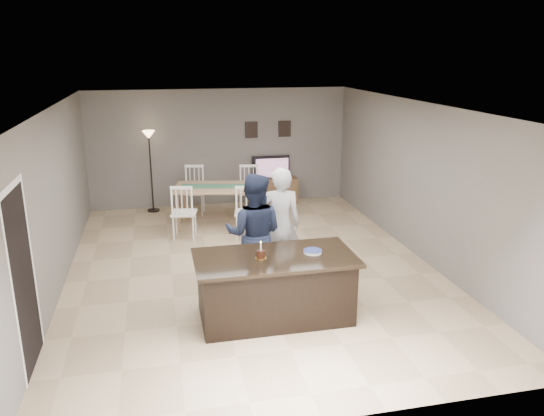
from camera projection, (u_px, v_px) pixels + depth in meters
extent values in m
plane|color=tan|center=(251.00, 267.00, 8.99)|extent=(8.00, 8.00, 0.00)
plane|color=slate|center=(220.00, 148.00, 12.35)|extent=(6.00, 0.00, 6.00)
plane|color=slate|center=(328.00, 297.00, 4.86)|extent=(6.00, 0.00, 6.00)
plane|color=slate|center=(55.00, 201.00, 7.98)|extent=(0.00, 8.00, 8.00)
plane|color=slate|center=(420.00, 181.00, 9.23)|extent=(0.00, 8.00, 8.00)
plane|color=white|center=(249.00, 106.00, 8.22)|extent=(8.00, 8.00, 0.00)
cube|color=black|center=(275.00, 289.00, 7.18)|extent=(2.00, 1.00, 0.85)
cube|color=black|center=(275.00, 258.00, 7.05)|extent=(2.15, 1.10, 0.05)
cube|color=brown|center=(272.00, 191.00, 12.68)|extent=(1.20, 0.40, 0.60)
imported|color=black|center=(271.00, 167.00, 12.58)|extent=(0.91, 0.12, 0.53)
plane|color=#F25A1A|center=(272.00, 168.00, 12.51)|extent=(0.78, 0.00, 0.78)
cube|color=black|center=(251.00, 130.00, 12.36)|extent=(0.30, 0.02, 0.38)
cube|color=black|center=(285.00, 129.00, 12.53)|extent=(0.30, 0.02, 0.38)
plane|color=black|center=(24.00, 281.00, 5.91)|extent=(0.00, 2.10, 2.10)
plane|color=white|center=(11.00, 187.00, 5.60)|extent=(0.00, 1.02, 1.02)
imported|color=#BCBDC1|center=(280.00, 225.00, 8.28)|extent=(0.71, 0.50, 1.83)
imported|color=#1A223A|center=(254.00, 234.00, 7.85)|extent=(1.07, 0.96, 1.83)
cylinder|color=gold|center=(261.00, 258.00, 6.98)|extent=(0.15, 0.15, 0.00)
cylinder|color=#381B0F|center=(261.00, 254.00, 6.96)|extent=(0.11, 0.11, 0.10)
cylinder|color=white|center=(261.00, 247.00, 6.93)|extent=(0.02, 0.02, 0.11)
sphere|color=#FFBF4C|center=(261.00, 242.00, 6.91)|extent=(0.02, 0.02, 0.02)
cylinder|color=white|center=(313.00, 252.00, 7.16)|extent=(0.25, 0.25, 0.01)
cylinder|color=white|center=(313.00, 252.00, 7.16)|extent=(0.25, 0.25, 0.01)
cylinder|color=white|center=(313.00, 251.00, 7.15)|extent=(0.25, 0.25, 0.01)
cylinder|color=navy|center=(313.00, 250.00, 7.15)|extent=(0.25, 0.25, 0.00)
cube|color=tan|center=(218.00, 187.00, 10.95)|extent=(1.94, 1.34, 0.04)
cylinder|color=tan|center=(177.00, 213.00, 10.66)|extent=(0.07, 0.07, 0.79)
cylinder|color=tan|center=(257.00, 201.00, 11.48)|extent=(0.07, 0.07, 0.79)
cube|color=#457C5A|center=(218.00, 186.00, 10.94)|extent=(1.60, 0.69, 0.01)
cube|color=white|center=(184.00, 213.00, 10.28)|extent=(0.55, 0.53, 0.04)
cylinder|color=white|center=(173.00, 229.00, 10.19)|extent=(0.04, 0.04, 0.48)
cylinder|color=white|center=(195.00, 223.00, 10.53)|extent=(0.04, 0.04, 0.48)
cube|color=white|center=(181.00, 188.00, 9.93)|extent=(0.42, 0.12, 0.06)
cube|color=white|center=(247.00, 213.00, 10.30)|extent=(0.55, 0.53, 0.04)
cylinder|color=white|center=(237.00, 228.00, 10.20)|extent=(0.04, 0.04, 0.48)
cylinder|color=white|center=(257.00, 222.00, 10.55)|extent=(0.04, 0.04, 0.48)
cube|color=white|center=(246.00, 187.00, 9.95)|extent=(0.42, 0.12, 0.06)
cube|color=white|center=(194.00, 192.00, 11.77)|extent=(0.55, 0.53, 0.04)
cylinder|color=white|center=(204.00, 201.00, 12.02)|extent=(0.04, 0.04, 0.48)
cylinder|color=white|center=(185.00, 206.00, 11.68)|extent=(0.04, 0.04, 0.48)
cube|color=white|center=(194.00, 166.00, 11.81)|extent=(0.42, 0.12, 0.06)
cube|color=white|center=(249.00, 192.00, 11.79)|extent=(0.55, 0.53, 0.04)
cylinder|color=white|center=(258.00, 201.00, 12.04)|extent=(0.04, 0.04, 0.48)
cylinder|color=white|center=(240.00, 206.00, 11.70)|extent=(0.04, 0.04, 0.48)
cube|color=white|center=(249.00, 166.00, 11.83)|extent=(0.42, 0.12, 0.06)
cylinder|color=black|center=(154.00, 210.00, 12.14)|extent=(0.28, 0.28, 0.03)
cylinder|color=black|center=(151.00, 174.00, 11.89)|extent=(0.04, 0.04, 1.69)
cone|color=#EEBD82|center=(149.00, 135.00, 11.64)|extent=(0.28, 0.28, 0.18)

